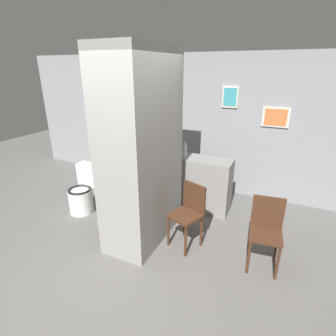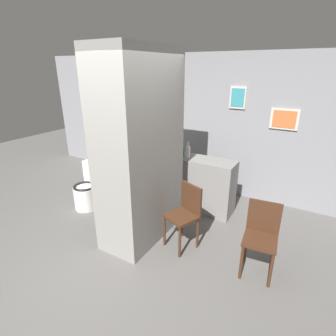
{
  "view_description": "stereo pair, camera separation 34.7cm",
  "coord_description": "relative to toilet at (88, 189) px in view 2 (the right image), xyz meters",
  "views": [
    {
      "loc": [
        1.72,
        -2.24,
        2.35
      ],
      "look_at": [
        0.2,
        1.04,
        0.95
      ],
      "focal_mm": 28.0,
      "sensor_mm": 36.0,
      "label": 1
    },
    {
      "loc": [
        2.03,
        -2.07,
        2.35
      ],
      "look_at": [
        0.2,
        1.04,
        0.95
      ],
      "focal_mm": 28.0,
      "sensor_mm": 36.0,
      "label": 2
    }
  ],
  "objects": [
    {
      "name": "bicycle",
      "position": [
        0.68,
        1.01,
        -0.01
      ],
      "size": [
        1.57,
        0.42,
        0.66
      ],
      "color": "black",
      "rests_on": "ground_plane"
    },
    {
      "name": "counter_shelf",
      "position": [
        1.64,
        0.92,
        0.13
      ],
      "size": [
        1.34,
        0.44,
        0.92
      ],
      "color": "gray",
      "rests_on": "ground_plane"
    },
    {
      "name": "chair_near_pillar",
      "position": [
        1.97,
        -0.12,
        0.18
      ],
      "size": [
        0.49,
        0.49,
        0.9
      ],
      "rotation": [
        0.0,
        0.0,
        -0.37
      ],
      "color": "#422616",
      "rests_on": "ground_plane"
    },
    {
      "name": "bottle_short",
      "position": [
        1.41,
        0.88,
        0.67
      ],
      "size": [
        0.07,
        0.07,
        0.22
      ],
      "color": "#267233",
      "rests_on": "counter_shelf"
    },
    {
      "name": "toilet",
      "position": [
        0.0,
        0.0,
        0.0
      ],
      "size": [
        0.4,
        0.56,
        0.8
      ],
      "color": "white",
      "rests_on": "ground_plane"
    },
    {
      "name": "bottle_tall",
      "position": [
        1.52,
        0.87,
        0.71
      ],
      "size": [
        0.07,
        0.07,
        0.31
      ],
      "color": "silver",
      "rests_on": "counter_shelf"
    },
    {
      "name": "wall_back",
      "position": [
        1.31,
        1.82,
        0.97
      ],
      "size": [
        8.0,
        0.09,
        2.6
      ],
      "color": "gray",
      "rests_on": "ground_plane"
    },
    {
      "name": "ground_plane",
      "position": [
        1.31,
        -0.81,
        -0.33
      ],
      "size": [
        14.0,
        14.0,
        0.0
      ],
      "primitive_type": "plane",
      "color": "#5B5956"
    },
    {
      "name": "chair_by_doorway",
      "position": [
        2.97,
        -0.11,
        0.18
      ],
      "size": [
        0.41,
        0.41,
        0.9
      ],
      "rotation": [
        0.0,
        0.0,
        0.11
      ],
      "color": "#422616",
      "rests_on": "ground_plane"
    },
    {
      "name": "pillar_center",
      "position": [
        1.3,
        -0.17,
        0.97
      ],
      "size": [
        0.67,
        1.28,
        2.6
      ],
      "color": "gray",
      "rests_on": "ground_plane"
    }
  ]
}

